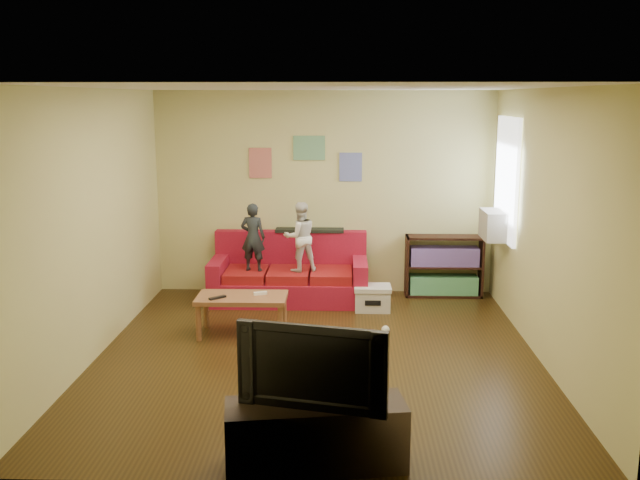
{
  "coord_description": "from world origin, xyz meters",
  "views": [
    {
      "loc": [
        0.26,
        -6.96,
        2.61
      ],
      "look_at": [
        0.0,
        0.8,
        1.05
      ],
      "focal_mm": 40.0,
      "sensor_mm": 36.0,
      "label": 1
    }
  ],
  "objects_px": {
    "tv_stand": "(316,435)",
    "television": "(316,363)",
    "file_box": "(372,298)",
    "child_b": "(300,237)",
    "coffee_table": "(242,301)",
    "sofa": "(290,277)",
    "bookshelf": "(444,269)",
    "child_a": "(253,237)"
  },
  "relations": [
    {
      "from": "child_a",
      "to": "bookshelf",
      "type": "height_order",
      "value": "child_a"
    },
    {
      "from": "child_b",
      "to": "child_a",
      "type": "bearing_deg",
      "value": -21.04
    },
    {
      "from": "child_a",
      "to": "television",
      "type": "bearing_deg",
      "value": 112.63
    },
    {
      "from": "bookshelf",
      "to": "file_box",
      "type": "distance_m",
      "value": 1.22
    },
    {
      "from": "television",
      "to": "child_b",
      "type": "bearing_deg",
      "value": 108.22
    },
    {
      "from": "file_box",
      "to": "bookshelf",
      "type": "bearing_deg",
      "value": 35.83
    },
    {
      "from": "tv_stand",
      "to": "television",
      "type": "distance_m",
      "value": 0.55
    },
    {
      "from": "child_b",
      "to": "television",
      "type": "bearing_deg",
      "value": 73.94
    },
    {
      "from": "sofa",
      "to": "file_box",
      "type": "height_order",
      "value": "sofa"
    },
    {
      "from": "child_b",
      "to": "coffee_table",
      "type": "bearing_deg",
      "value": 44.75
    },
    {
      "from": "sofa",
      "to": "bookshelf",
      "type": "height_order",
      "value": "sofa"
    },
    {
      "from": "television",
      "to": "coffee_table",
      "type": "bearing_deg",
      "value": 121.22
    },
    {
      "from": "coffee_table",
      "to": "bookshelf",
      "type": "xyz_separation_m",
      "value": [
        2.46,
        1.67,
        -0.02
      ]
    },
    {
      "from": "child_b",
      "to": "bookshelf",
      "type": "height_order",
      "value": "child_b"
    },
    {
      "from": "child_a",
      "to": "coffee_table",
      "type": "bearing_deg",
      "value": 100.85
    },
    {
      "from": "sofa",
      "to": "coffee_table",
      "type": "bearing_deg",
      "value": -106.4
    },
    {
      "from": "child_a",
      "to": "bookshelf",
      "type": "bearing_deg",
      "value": -161.28
    },
    {
      "from": "tv_stand",
      "to": "television",
      "type": "bearing_deg",
      "value": 0.0
    },
    {
      "from": "sofa",
      "to": "file_box",
      "type": "distance_m",
      "value": 1.17
    },
    {
      "from": "child_b",
      "to": "coffee_table",
      "type": "distance_m",
      "value": 1.48
    },
    {
      "from": "coffee_table",
      "to": "tv_stand",
      "type": "height_order",
      "value": "tv_stand"
    },
    {
      "from": "coffee_table",
      "to": "file_box",
      "type": "height_order",
      "value": "coffee_table"
    },
    {
      "from": "coffee_table",
      "to": "sofa",
      "type": "bearing_deg",
      "value": 73.6
    },
    {
      "from": "bookshelf",
      "to": "tv_stand",
      "type": "relative_size",
      "value": 0.79
    },
    {
      "from": "file_box",
      "to": "child_b",
      "type": "bearing_deg",
      "value": 161.79
    },
    {
      "from": "file_box",
      "to": "tv_stand",
      "type": "relative_size",
      "value": 0.35
    },
    {
      "from": "sofa",
      "to": "file_box",
      "type": "xyz_separation_m",
      "value": [
        1.07,
        -0.47,
        -0.14
      ]
    },
    {
      "from": "child_a",
      "to": "coffee_table",
      "type": "height_order",
      "value": "child_a"
    },
    {
      "from": "child_a",
      "to": "tv_stand",
      "type": "relative_size",
      "value": 0.68
    },
    {
      "from": "file_box",
      "to": "tv_stand",
      "type": "xyz_separation_m",
      "value": [
        -0.56,
        -3.85,
        0.08
      ]
    },
    {
      "from": "sofa",
      "to": "coffee_table",
      "type": "relative_size",
      "value": 2.03
    },
    {
      "from": "coffee_table",
      "to": "television",
      "type": "bearing_deg",
      "value": -72.04
    },
    {
      "from": "sofa",
      "to": "child_b",
      "type": "relative_size",
      "value": 2.27
    },
    {
      "from": "sofa",
      "to": "file_box",
      "type": "bearing_deg",
      "value": -23.84
    },
    {
      "from": "coffee_table",
      "to": "file_box",
      "type": "relative_size",
      "value": 2.19
    },
    {
      "from": "bookshelf",
      "to": "child_b",
      "type": "bearing_deg",
      "value": -168.04
    },
    {
      "from": "sofa",
      "to": "child_a",
      "type": "bearing_deg",
      "value": -159.5
    },
    {
      "from": "bookshelf",
      "to": "television",
      "type": "xyz_separation_m",
      "value": [
        -1.53,
        -4.55,
        0.42
      ]
    },
    {
      "from": "child_b",
      "to": "tv_stand",
      "type": "xyz_separation_m",
      "value": [
        0.36,
        -4.15,
        -0.63
      ]
    },
    {
      "from": "file_box",
      "to": "tv_stand",
      "type": "height_order",
      "value": "tv_stand"
    },
    {
      "from": "sofa",
      "to": "bookshelf",
      "type": "xyz_separation_m",
      "value": [
        2.04,
        0.23,
        0.06
      ]
    },
    {
      "from": "file_box",
      "to": "television",
      "type": "xyz_separation_m",
      "value": [
        -0.56,
        -3.85,
        0.63
      ]
    }
  ]
}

